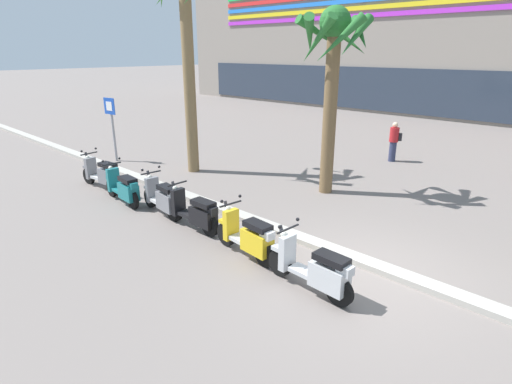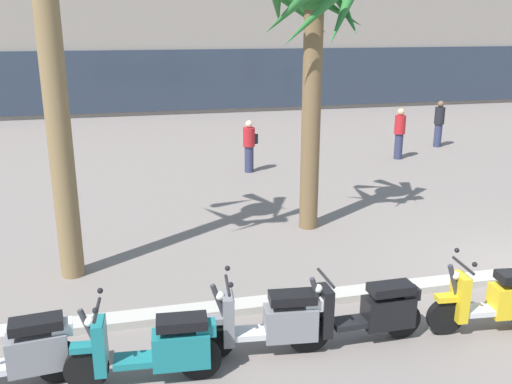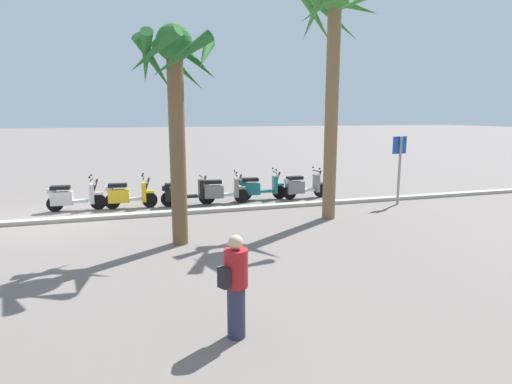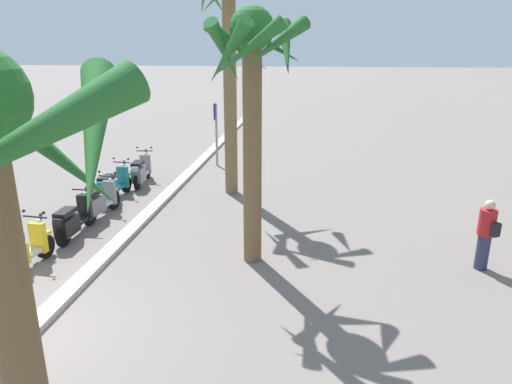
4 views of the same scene
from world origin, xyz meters
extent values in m
plane|color=slate|center=(0.00, 0.00, 0.00)|extent=(200.00, 200.00, 0.00)
cube|color=#ADA89E|center=(0.00, 0.30, 0.06)|extent=(60.00, 0.36, 0.12)
cylinder|color=black|center=(-9.35, -1.03, 0.26)|extent=(0.53, 0.15, 0.52)
cylinder|color=black|center=(-8.03, -0.89, 0.26)|extent=(0.53, 0.15, 0.52)
cube|color=silver|center=(-8.74, -0.96, 0.32)|extent=(0.63, 0.34, 0.08)
cube|color=slate|center=(-8.25, -0.91, 0.44)|extent=(0.71, 0.39, 0.45)
cube|color=black|center=(-8.23, -0.91, 0.81)|extent=(0.63, 0.36, 0.12)
cube|color=slate|center=(-9.17, -1.01, 0.55)|extent=(0.17, 0.35, 0.66)
cube|color=slate|center=(-9.35, -1.03, 0.55)|extent=(0.33, 0.19, 0.08)
cylinder|color=#333338|center=(-9.25, -1.02, 0.70)|extent=(0.29, 0.10, 0.69)
cylinder|color=black|center=(-9.17, -1.01, 1.02)|extent=(0.10, 0.56, 0.04)
sphere|color=white|center=(-9.27, -1.02, 0.88)|extent=(0.12, 0.12, 0.12)
cube|color=silver|center=(-7.95, -0.88, 0.71)|extent=(0.26, 0.22, 0.16)
sphere|color=black|center=(-9.13, -1.25, 1.14)|extent=(0.07, 0.07, 0.07)
sphere|color=black|center=(-9.17, -0.77, 1.14)|extent=(0.07, 0.07, 0.07)
cylinder|color=black|center=(-7.70, -1.12, 0.26)|extent=(0.53, 0.14, 0.52)
cylinder|color=black|center=(-6.37, -1.23, 0.26)|extent=(0.53, 0.14, 0.52)
cube|color=#197075|center=(-7.09, -1.17, 0.32)|extent=(0.62, 0.33, 0.08)
cube|color=#197075|center=(-6.59, -1.21, 0.43)|extent=(0.70, 0.37, 0.44)
cube|color=black|center=(-6.57, -1.21, 0.78)|extent=(0.62, 0.35, 0.12)
cube|color=#197075|center=(-7.52, -1.14, 0.55)|extent=(0.17, 0.35, 0.66)
cube|color=#197075|center=(-7.70, -1.12, 0.55)|extent=(0.33, 0.18, 0.08)
cylinder|color=#333338|center=(-7.60, -1.13, 0.70)|extent=(0.29, 0.09, 0.69)
cylinder|color=black|center=(-7.52, -1.14, 1.02)|extent=(0.08, 0.56, 0.04)
sphere|color=white|center=(-7.62, -1.13, 0.88)|extent=(0.12, 0.12, 0.12)
cube|color=#197075|center=(-6.29, -1.23, 0.68)|extent=(0.25, 0.22, 0.16)
sphere|color=black|center=(-7.52, -1.38, 1.14)|extent=(0.07, 0.07, 0.07)
sphere|color=black|center=(-7.48, -0.90, 1.14)|extent=(0.07, 0.07, 0.07)
cylinder|color=black|center=(-6.13, -0.85, 0.26)|extent=(0.53, 0.15, 0.52)
cylinder|color=black|center=(-4.93, -0.97, 0.26)|extent=(0.53, 0.15, 0.52)
cube|color=silver|center=(-5.58, -0.90, 0.32)|extent=(0.63, 0.34, 0.08)
cube|color=slate|center=(-5.15, -0.95, 0.44)|extent=(0.71, 0.39, 0.44)
cube|color=black|center=(-5.13, -0.95, 0.79)|extent=(0.63, 0.36, 0.12)
cube|color=slate|center=(-5.95, -0.87, 0.55)|extent=(0.17, 0.35, 0.66)
cube|color=slate|center=(-6.13, -0.85, 0.55)|extent=(0.33, 0.19, 0.08)
cylinder|color=#333338|center=(-6.03, -0.86, 0.70)|extent=(0.29, 0.10, 0.69)
cylinder|color=black|center=(-5.95, -0.87, 1.02)|extent=(0.10, 0.56, 0.04)
sphere|color=white|center=(-6.05, -0.85, 0.88)|extent=(0.12, 0.12, 0.12)
cube|color=silver|center=(-4.85, -0.98, 0.69)|extent=(0.26, 0.22, 0.16)
sphere|color=black|center=(-5.96, -1.11, 1.14)|extent=(0.07, 0.07, 0.07)
sphere|color=black|center=(-5.91, -0.63, 1.14)|extent=(0.07, 0.07, 0.07)
cylinder|color=black|center=(-4.86, -0.96, 0.26)|extent=(0.52, 0.11, 0.52)
cylinder|color=black|center=(-3.54, -0.94, 0.26)|extent=(0.52, 0.11, 0.52)
cube|color=black|center=(-4.25, -0.95, 0.32)|extent=(0.60, 0.29, 0.08)
cube|color=black|center=(-3.76, -0.94, 0.41)|extent=(0.68, 0.33, 0.42)
cube|color=black|center=(-3.74, -0.94, 0.75)|extent=(0.60, 0.31, 0.12)
cube|color=black|center=(-4.68, -0.95, 0.55)|extent=(0.14, 0.34, 0.66)
cube|color=black|center=(-4.86, -0.96, 0.55)|extent=(0.32, 0.16, 0.08)
cylinder|color=#333338|center=(-4.76, -0.96, 0.70)|extent=(0.28, 0.07, 0.69)
cylinder|color=black|center=(-4.68, -0.95, 1.02)|extent=(0.05, 0.56, 0.04)
sphere|color=white|center=(-4.78, -0.96, 0.88)|extent=(0.12, 0.12, 0.12)
cube|color=black|center=(-3.46, -0.94, 0.65)|extent=(0.24, 0.20, 0.16)
cylinder|color=black|center=(-2.92, -1.00, 0.26)|extent=(0.53, 0.15, 0.52)
cylinder|color=black|center=(-1.69, -1.11, 0.26)|extent=(0.53, 0.15, 0.52)
cube|color=silver|center=(-2.36, -1.06, 0.32)|extent=(0.62, 0.33, 0.08)
cube|color=gold|center=(-1.91, -1.10, 0.44)|extent=(0.71, 0.38, 0.45)
cube|color=black|center=(-1.89, -1.10, 0.81)|extent=(0.62, 0.35, 0.12)
cube|color=gold|center=(-2.74, -1.02, 0.55)|extent=(0.17, 0.35, 0.66)
cube|color=gold|center=(-2.92, -1.00, 0.55)|extent=(0.33, 0.19, 0.08)
cylinder|color=#333338|center=(-2.82, -1.01, 0.70)|extent=(0.29, 0.10, 0.69)
cylinder|color=black|center=(-2.74, -1.02, 1.02)|extent=(0.09, 0.56, 0.04)
sphere|color=white|center=(-2.84, -1.01, 0.88)|extent=(0.12, 0.12, 0.12)
cube|color=silver|center=(-1.62, -1.12, 0.71)|extent=(0.26, 0.22, 0.16)
sphere|color=black|center=(-2.74, -1.26, 1.14)|extent=(0.07, 0.07, 0.07)
sphere|color=black|center=(-2.70, -0.78, 1.14)|extent=(0.07, 0.07, 0.07)
cylinder|color=black|center=(-1.25, -1.18, 0.26)|extent=(0.52, 0.12, 0.52)
cylinder|color=black|center=(0.10, -1.24, 0.26)|extent=(0.52, 0.12, 0.52)
cube|color=silver|center=(-0.62, -1.21, 0.32)|extent=(0.61, 0.31, 0.08)
cube|color=silver|center=(-0.12, -1.23, 0.44)|extent=(0.69, 0.35, 0.44)
cube|color=black|center=(-0.10, -1.23, 0.79)|extent=(0.61, 0.33, 0.12)
cube|color=silver|center=(-1.07, -1.19, 0.55)|extent=(0.16, 0.35, 0.66)
cube|color=silver|center=(-1.25, -1.18, 0.55)|extent=(0.33, 0.17, 0.08)
cylinder|color=#333338|center=(-1.15, -1.18, 0.70)|extent=(0.29, 0.08, 0.69)
cylinder|color=black|center=(-1.07, -1.19, 1.02)|extent=(0.06, 0.56, 0.04)
sphere|color=white|center=(-1.17, -1.18, 0.88)|extent=(0.12, 0.12, 0.12)
cube|color=silver|center=(0.18, -1.24, 0.69)|extent=(0.25, 0.21, 0.16)
sphere|color=black|center=(-1.06, -1.43, 1.14)|extent=(0.07, 0.07, 0.07)
sphere|color=black|center=(-1.04, -0.95, 1.14)|extent=(0.07, 0.07, 0.07)
cylinder|color=#939399|center=(-11.39, 1.04, 1.20)|extent=(0.09, 0.09, 2.40)
cube|color=#1947B7|center=(-11.38, 0.98, 2.10)|extent=(0.60, 0.11, 0.60)
cube|color=white|center=(-11.38, 0.97, 2.10)|extent=(0.33, 0.06, 0.33)
cylinder|color=brown|center=(-3.40, 3.52, 2.38)|extent=(0.38, 0.38, 4.77)
sphere|color=#286B2D|center=(-3.40, 3.52, 4.77)|extent=(0.84, 0.84, 0.84)
cone|color=#286B2D|center=(-2.76, 3.52, 4.40)|extent=(0.30, 1.45, 1.17)
cone|color=#286B2D|center=(-2.90, 4.00, 4.49)|extent=(1.26, 1.29, 1.01)
cone|color=#286B2D|center=(-3.49, 4.16, 4.41)|extent=(1.48, 0.48, 1.14)
cone|color=#286B2D|center=(-4.07, 3.75, 4.51)|extent=(0.77, 1.55, 0.97)
cone|color=#286B2D|center=(-3.95, 3.16, 4.42)|extent=(1.04, 1.38, 1.13)
cone|color=#286B2D|center=(-3.55, 2.97, 4.31)|extent=(1.36, 0.64, 1.31)
cone|color=#286B2D|center=(-2.97, 3.13, 4.32)|extent=(1.11, 1.18, 1.29)
cylinder|color=olive|center=(-8.09, 2.20, 3.23)|extent=(0.39, 0.39, 6.46)
cylinder|color=#2D3351|center=(-3.60, 8.31, 0.38)|extent=(0.26, 0.26, 0.76)
cylinder|color=#B21E23|center=(-3.60, 8.31, 1.03)|extent=(0.34, 0.34, 0.54)
sphere|color=beige|center=(-3.60, 8.31, 1.41)|extent=(0.21, 0.21, 0.21)
cube|color=black|center=(-3.41, 8.42, 0.95)|extent=(0.18, 0.20, 0.28)
camera|label=1|loc=(3.12, -6.46, 4.04)|focal=28.73mm
camera|label=2|loc=(-7.09, -7.14, 4.15)|focal=39.36mm
camera|label=3|loc=(-2.21, 13.81, 3.14)|focal=29.98mm
camera|label=4|loc=(5.65, 4.76, 4.46)|focal=32.30mm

